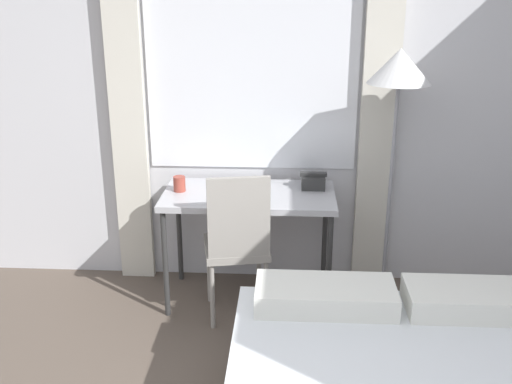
{
  "coord_description": "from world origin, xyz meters",
  "views": [
    {
      "loc": [
        0.29,
        -1.28,
        2.1
      ],
      "look_at": [
        0.11,
        2.01,
        0.93
      ],
      "focal_mm": 42.0,
      "sensor_mm": 36.0,
      "label": 1
    }
  ],
  "objects": [
    {
      "name": "desk",
      "position": [
        0.04,
        2.41,
        0.71
      ],
      "size": [
        1.13,
        0.59,
        0.78
      ],
      "color": "#B2B2B7",
      "rests_on": "ground_plane"
    },
    {
      "name": "book",
      "position": [
        -0.02,
        2.41,
        0.79
      ],
      "size": [
        0.29,
        0.24,
        0.02
      ],
      "rotation": [
        0.0,
        0.0,
        -0.3
      ],
      "color": "#33664C",
      "rests_on": "desk"
    },
    {
      "name": "wall_back_with_window",
      "position": [
        0.0,
        2.78,
        1.35
      ],
      "size": [
        5.51,
        0.13,
        2.7
      ],
      "color": "silver",
      "rests_on": "ground_plane"
    },
    {
      "name": "telephone",
      "position": [
        0.46,
        2.53,
        0.83
      ],
      "size": [
        0.18,
        0.14,
        0.11
      ],
      "color": "#2D2D2D",
      "rests_on": "desk"
    },
    {
      "name": "desk_chair",
      "position": [
        -0.02,
        2.14,
        0.57
      ],
      "size": [
        0.47,
        0.47,
        1.01
      ],
      "rotation": [
        0.0,
        0.0,
        0.19
      ],
      "color": "gray",
      "rests_on": "ground_plane"
    },
    {
      "name": "standing_lamp",
      "position": [
        0.95,
        2.4,
        1.48
      ],
      "size": [
        0.39,
        0.39,
        1.72
      ],
      "color": "#4C4C51",
      "rests_on": "ground_plane"
    },
    {
      "name": "mug",
      "position": [
        -0.43,
        2.43,
        0.83
      ],
      "size": [
        0.08,
        0.08,
        0.1
      ],
      "color": "#993F33",
      "rests_on": "desk"
    }
  ]
}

